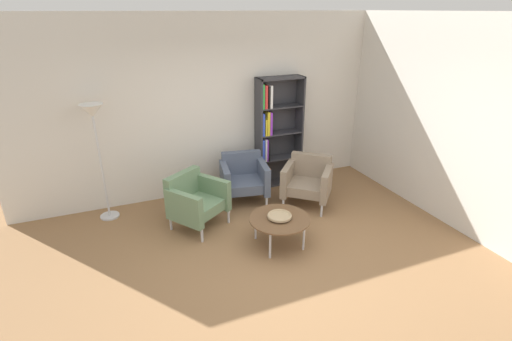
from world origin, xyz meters
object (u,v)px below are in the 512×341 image
at_px(armchair_spare_guest, 195,200).
at_px(coffee_table_low, 279,220).
at_px(armchair_near_window, 308,180).
at_px(decorative_bowl, 280,216).
at_px(armchair_by_bookshelf, 244,177).
at_px(bookshelf_tall, 274,132).
at_px(floor_lamp_torchiere, 94,125).

bearing_deg(armchair_spare_guest, coffee_table_low, -80.04).
bearing_deg(armchair_near_window, decorative_bowl, -95.52).
relative_size(armchair_spare_guest, armchair_by_bookshelf, 1.15).
relative_size(decorative_bowl, armchair_near_window, 0.34).
relative_size(armchair_near_window, armchair_by_bookshelf, 1.16).
height_order(bookshelf_tall, coffee_table_low, bookshelf_tall).
distance_m(bookshelf_tall, floor_lamp_torchiere, 2.86).
relative_size(bookshelf_tall, armchair_by_bookshelf, 2.32).
xyz_separation_m(decorative_bowl, floor_lamp_torchiere, (-2.07, 1.65, 1.01)).
bearing_deg(armchair_by_bookshelf, coffee_table_low, -80.16).
height_order(bookshelf_tall, decorative_bowl, bookshelf_tall).
distance_m(armchair_near_window, armchair_by_bookshelf, 1.03).
distance_m(coffee_table_low, armchair_near_window, 1.27).
xyz_separation_m(armchair_by_bookshelf, floor_lamp_torchiere, (-2.08, 0.28, 1.03)).
distance_m(coffee_table_low, armchair_by_bookshelf, 1.37).
distance_m(armchair_spare_guest, floor_lamp_torchiere, 1.73).
bearing_deg(armchair_spare_guest, bookshelf_tall, -6.10).
distance_m(armchair_by_bookshelf, floor_lamp_torchiere, 2.34).
height_order(decorative_bowl, armchair_by_bookshelf, armchair_by_bookshelf).
relative_size(coffee_table_low, floor_lamp_torchiere, 0.46).
height_order(bookshelf_tall, armchair_near_window, bookshelf_tall).
bearing_deg(armchair_by_bookshelf, decorative_bowl, -80.16).
bearing_deg(floor_lamp_torchiere, bookshelf_tall, 3.12).
relative_size(armchair_spare_guest, armchair_near_window, 0.99).
relative_size(armchair_near_window, floor_lamp_torchiere, 0.55).
distance_m(bookshelf_tall, coffee_table_low, 2.04).
bearing_deg(coffee_table_low, floor_lamp_torchiere, 141.48).
relative_size(coffee_table_low, decorative_bowl, 2.50).
bearing_deg(armchair_spare_guest, floor_lamp_torchiere, 112.89).
bearing_deg(armchair_near_window, armchair_spare_guest, -140.10).
bearing_deg(coffee_table_low, decorative_bowl, 0.00).
height_order(armchair_near_window, armchair_by_bookshelf, same).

